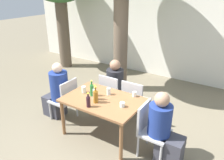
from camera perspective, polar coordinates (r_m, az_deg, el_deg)
name	(u,v)px	position (r m, az deg, el deg)	size (l,w,h in m)	color
ground_plane	(103,133)	(4.21, -2.26, -13.76)	(30.00, 30.00, 0.00)	#706651
cafe_building_wall	(170,30)	(6.46, 14.95, 12.53)	(10.00, 0.08, 2.80)	silver
dining_table_front	(103,103)	(3.85, -2.42, -6.04)	(1.34, 0.91, 0.73)	brown
patio_chair_0	(66,98)	(4.45, -12.01, -4.58)	(0.44, 0.44, 0.88)	#B2B2B7
patio_chair_1	(150,127)	(3.57, 9.87, -12.01)	(0.44, 0.44, 0.88)	#B2B2B7
patio_chair_2	(111,92)	(4.56, -0.21, -3.26)	(0.44, 0.44, 0.88)	#B2B2B7
patio_chair_3	(134,99)	(4.33, 5.80, -4.97)	(0.44, 0.44, 0.88)	#B2B2B7
person_seated_0	(57,93)	(4.58, -14.13, -3.31)	(0.58, 0.36, 1.20)	#383842
person_seated_1	(164,131)	(3.50, 13.48, -12.79)	(0.58, 0.36, 1.14)	#383842
person_seated_2	(117,87)	(4.72, 1.31, -1.86)	(0.36, 0.58, 1.17)	#383842
amber_bottle_0	(96,96)	(3.66, -4.30, -4.27)	(0.08, 0.08, 0.29)	#9E661E
water_bottle_1	(95,94)	(3.76, -4.50, -3.66)	(0.07, 0.07, 0.27)	silver
wine_bottle_2	(88,102)	(3.55, -6.20, -5.61)	(0.07, 0.07, 0.25)	#331923
green_bottle_3	(92,90)	(3.88, -5.27, -2.58)	(0.07, 0.07, 0.29)	#287A38
drinking_glass_0	(84,90)	(4.03, -7.38, -2.49)	(0.08, 0.08, 0.12)	silver
drinking_glass_1	(109,91)	(3.93, -0.90, -2.98)	(0.07, 0.07, 0.13)	silver
drinking_glass_2	(134,94)	(3.89, 5.85, -3.71)	(0.07, 0.07, 0.09)	silver
drinking_glass_3	(122,105)	(3.56, 2.70, -6.43)	(0.08, 0.08, 0.08)	white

